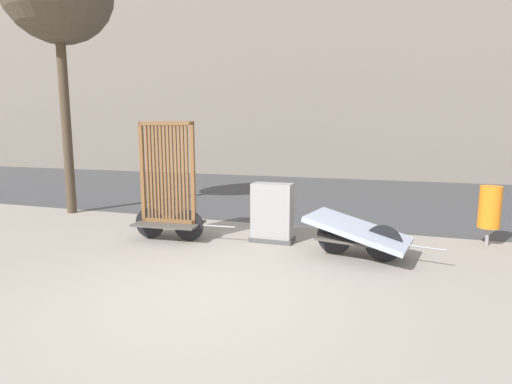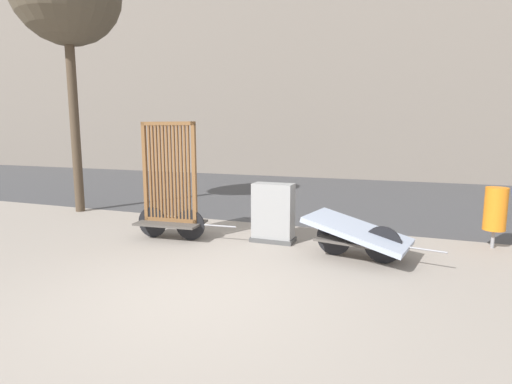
{
  "view_description": "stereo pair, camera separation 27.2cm",
  "coord_description": "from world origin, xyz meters",
  "px_view_note": "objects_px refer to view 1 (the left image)",
  "views": [
    {
      "loc": [
        2.18,
        -4.28,
        2.03
      ],
      "look_at": [
        0.0,
        2.21,
        1.0
      ],
      "focal_mm": 28.0,
      "sensor_mm": 36.0,
      "label": 1
    },
    {
      "loc": [
        2.44,
        -4.19,
        2.03
      ],
      "look_at": [
        0.0,
        2.21,
        1.0
      ],
      "focal_mm": 28.0,
      "sensor_mm": 36.0,
      "label": 2
    }
  ],
  "objects_px": {
    "bike_cart_with_mattress": "(358,233)",
    "utility_cabinet": "(272,215)",
    "bike_cart_with_bedframe": "(168,197)",
    "trash_bin": "(490,207)"
  },
  "relations": [
    {
      "from": "bike_cart_with_bedframe",
      "to": "trash_bin",
      "type": "height_order",
      "value": "bike_cart_with_bedframe"
    },
    {
      "from": "bike_cart_with_mattress",
      "to": "utility_cabinet",
      "type": "relative_size",
      "value": 1.98
    },
    {
      "from": "bike_cart_with_mattress",
      "to": "trash_bin",
      "type": "distance_m",
      "value": 2.63
    },
    {
      "from": "bike_cart_with_mattress",
      "to": "utility_cabinet",
      "type": "height_order",
      "value": "utility_cabinet"
    },
    {
      "from": "bike_cart_with_bedframe",
      "to": "trash_bin",
      "type": "bearing_deg",
      "value": 9.88
    },
    {
      "from": "utility_cabinet",
      "to": "bike_cart_with_mattress",
      "type": "bearing_deg",
      "value": -17.42
    },
    {
      "from": "bike_cart_with_mattress",
      "to": "utility_cabinet",
      "type": "distance_m",
      "value": 1.68
    },
    {
      "from": "bike_cart_with_mattress",
      "to": "trash_bin",
      "type": "bearing_deg",
      "value": 45.12
    },
    {
      "from": "bike_cart_with_bedframe",
      "to": "trash_bin",
      "type": "distance_m",
      "value": 5.85
    },
    {
      "from": "bike_cart_with_mattress",
      "to": "trash_bin",
      "type": "relative_size",
      "value": 2.01
    }
  ]
}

